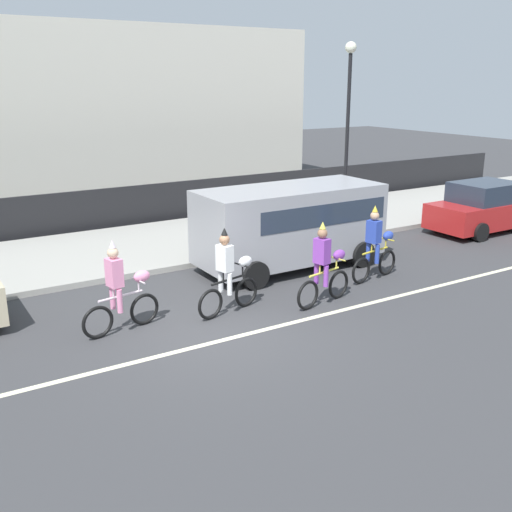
{
  "coord_description": "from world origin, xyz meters",
  "views": [
    {
      "loc": [
        -5.21,
        -9.92,
        4.87
      ],
      "look_at": [
        1.67,
        1.2,
        1.0
      ],
      "focal_mm": 42.0,
      "sensor_mm": 36.0,
      "label": 1
    }
  ],
  "objects": [
    {
      "name": "ground_plane",
      "position": [
        0.0,
        0.0,
        0.0
      ],
      "size": [
        80.0,
        80.0,
        0.0
      ],
      "primitive_type": "plane",
      "color": "#38383A"
    },
    {
      "name": "road_centre_line",
      "position": [
        0.0,
        -0.5,
        0.0
      ],
      "size": [
        36.0,
        0.14,
        0.01
      ],
      "primitive_type": "cube",
      "color": "beige",
      "rests_on": "ground"
    },
    {
      "name": "sidewalk_curb",
      "position": [
        0.0,
        6.5,
        0.07
      ],
      "size": [
        60.0,
        5.0,
        0.15
      ],
      "primitive_type": "cube",
      "color": "#9E9B93",
      "rests_on": "ground"
    },
    {
      "name": "fence_line",
      "position": [
        0.0,
        9.4,
        0.7
      ],
      "size": [
        40.0,
        0.08,
        1.4
      ],
      "primitive_type": "cube",
      "color": "black",
      "rests_on": "ground"
    },
    {
      "name": "parade_cyclist_pink",
      "position": [
        -1.63,
        0.95,
        0.84
      ],
      "size": [
        1.71,
        0.53,
        1.92
      ],
      "color": "black",
      "rests_on": "ground"
    },
    {
      "name": "parade_cyclist_zebra",
      "position": [
        0.68,
        0.7,
        0.84
      ],
      "size": [
        1.69,
        0.58,
        1.92
      ],
      "color": "black",
      "rests_on": "ground"
    },
    {
      "name": "parade_cyclist_purple",
      "position": [
        2.75,
        0.05,
        0.84
      ],
      "size": [
        1.7,
        0.54,
        1.92
      ],
      "color": "black",
      "rests_on": "ground"
    },
    {
      "name": "parade_cyclist_cobalt",
      "position": [
        4.91,
        0.75,
        0.84
      ],
      "size": [
        1.71,
        0.53,
        1.92
      ],
      "color": "black",
      "rests_on": "ground"
    },
    {
      "name": "parked_van_grey",
      "position": [
        3.73,
        2.7,
        1.28
      ],
      "size": [
        5.0,
        2.22,
        2.18
      ],
      "color": "#99999E",
      "rests_on": "ground"
    },
    {
      "name": "parked_car_red",
      "position": [
        11.48,
        2.62,
        0.78
      ],
      "size": [
        4.1,
        1.92,
        1.64
      ],
      "color": "#AD1E1E",
      "rests_on": "ground"
    },
    {
      "name": "street_lamp_post",
      "position": [
        7.75,
        5.37,
        3.99
      ],
      "size": [
        0.36,
        0.36,
        5.86
      ],
      "color": "black",
      "rests_on": "sidewalk_curb"
    }
  ]
}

